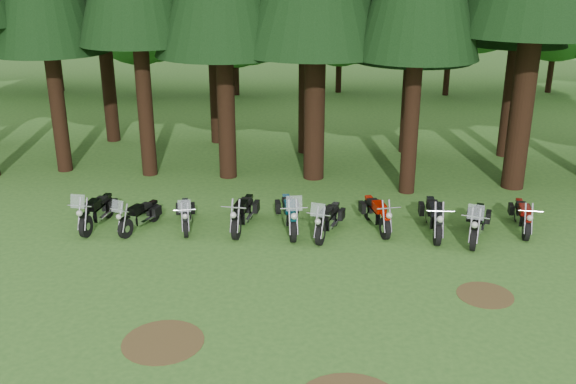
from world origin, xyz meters
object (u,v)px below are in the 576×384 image
(motorcycle_4, at_px, (289,215))
(motorcycle_8, at_px, (477,224))
(motorcycle_0, at_px, (97,212))
(motorcycle_3, at_px, (243,214))
(motorcycle_6, at_px, (377,215))
(motorcycle_1, at_px, (139,217))
(motorcycle_2, at_px, (186,215))
(motorcycle_7, at_px, (434,218))
(motorcycle_5, at_px, (328,221))
(motorcycle_9, at_px, (522,217))

(motorcycle_4, bearing_deg, motorcycle_8, -13.48)
(motorcycle_0, bearing_deg, motorcycle_3, 7.30)
(motorcycle_6, bearing_deg, motorcycle_1, 169.38)
(motorcycle_0, xyz_separation_m, motorcycle_8, (11.56, -0.32, 0.01))
(motorcycle_1, distance_m, motorcycle_6, 7.30)
(motorcycle_0, relative_size, motorcycle_3, 1.00)
(motorcycle_3, bearing_deg, motorcycle_2, -170.64)
(motorcycle_0, bearing_deg, motorcycle_7, 6.32)
(motorcycle_6, distance_m, motorcycle_7, 1.71)
(motorcycle_5, distance_m, motorcycle_7, 3.21)
(motorcycle_9, bearing_deg, motorcycle_7, -165.73)
(motorcycle_4, bearing_deg, motorcycle_2, 170.15)
(motorcycle_2, bearing_deg, motorcycle_5, -15.50)
(motorcycle_6, bearing_deg, motorcycle_3, 168.72)
(motorcycle_6, relative_size, motorcycle_7, 0.91)
(motorcycle_2, bearing_deg, motorcycle_4, -11.85)
(motorcycle_4, height_order, motorcycle_7, motorcycle_4)
(motorcycle_4, bearing_deg, motorcycle_0, 170.55)
(motorcycle_5, xyz_separation_m, motorcycle_6, (1.50, 0.58, 0.00))
(motorcycle_3, distance_m, motorcycle_4, 1.44)
(motorcycle_5, bearing_deg, motorcycle_1, -164.10)
(motorcycle_3, bearing_deg, motorcycle_6, 10.17)
(motorcycle_7, bearing_deg, motorcycle_1, -177.49)
(motorcycle_2, height_order, motorcycle_6, motorcycle_2)
(motorcycle_1, xyz_separation_m, motorcycle_9, (11.73, 0.60, 0.01))
(motorcycle_0, xyz_separation_m, motorcycle_4, (5.99, 0.04, 0.03))
(motorcycle_6, bearing_deg, motorcycle_0, 167.82)
(motorcycle_5, relative_size, motorcycle_7, 0.90)
(motorcycle_6, height_order, motorcycle_8, motorcycle_8)
(motorcycle_2, xyz_separation_m, motorcycle_8, (8.79, -0.36, 0.07))
(motorcycle_9, bearing_deg, motorcycle_6, -171.96)
(motorcycle_1, xyz_separation_m, motorcycle_7, (8.98, 0.22, 0.07))
(motorcycle_3, relative_size, motorcycle_6, 1.05)
(motorcycle_0, height_order, motorcycle_6, motorcycle_0)
(motorcycle_2, relative_size, motorcycle_4, 0.83)
(motorcycle_0, xyz_separation_m, motorcycle_2, (2.77, 0.04, -0.06))
(motorcycle_4, xyz_separation_m, motorcycle_5, (1.17, -0.28, -0.05))
(motorcycle_1, relative_size, motorcycle_3, 0.86)
(motorcycle_4, height_order, motorcycle_5, motorcycle_4)
(motorcycle_0, height_order, motorcycle_1, motorcycle_0)
(motorcycle_0, bearing_deg, motorcycle_2, 6.73)
(motorcycle_3, relative_size, motorcycle_7, 0.95)
(motorcycle_1, relative_size, motorcycle_9, 0.94)
(motorcycle_0, relative_size, motorcycle_4, 0.94)
(motorcycle_6, bearing_deg, motorcycle_2, 168.48)
(motorcycle_5, height_order, motorcycle_6, motorcycle_5)
(motorcycle_6, bearing_deg, motorcycle_7, -23.08)
(motorcycle_9, bearing_deg, motorcycle_2, -171.16)
(motorcycle_3, relative_size, motorcycle_8, 0.98)
(motorcycle_8, bearing_deg, motorcycle_0, -164.21)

